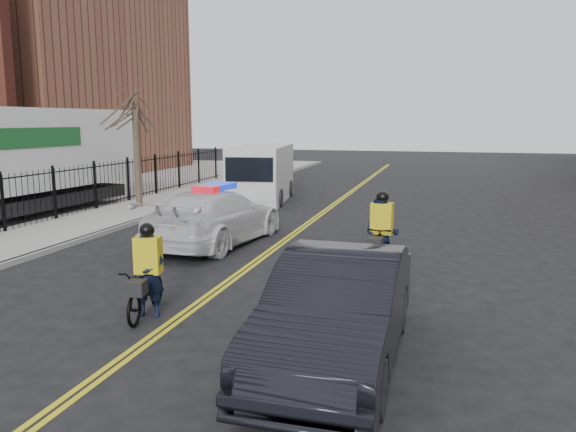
# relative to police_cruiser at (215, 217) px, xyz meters

# --- Properties ---
(ground) EXTENTS (120.00, 120.00, 0.00)m
(ground) POSITION_rel_police_cruiser_xyz_m (1.89, -4.70, -0.84)
(ground) COLOR black
(ground) RESTS_ON ground
(center_line_left) EXTENTS (0.10, 60.00, 0.01)m
(center_line_left) POSITION_rel_police_cruiser_xyz_m (1.81, 3.30, -0.83)
(center_line_left) COLOR gold
(center_line_left) RESTS_ON ground
(center_line_right) EXTENTS (0.10, 60.00, 0.01)m
(center_line_right) POSITION_rel_police_cruiser_xyz_m (1.97, 3.30, -0.83)
(center_line_right) COLOR gold
(center_line_right) RESTS_ON ground
(sidewalk) EXTENTS (3.00, 60.00, 0.15)m
(sidewalk) POSITION_rel_police_cruiser_xyz_m (-5.61, 3.30, -0.76)
(sidewalk) COLOR gray
(sidewalk) RESTS_ON ground
(curb) EXTENTS (0.20, 60.00, 0.15)m
(curb) POSITION_rel_police_cruiser_xyz_m (-4.11, 3.30, -0.76)
(curb) COLOR gray
(curb) RESTS_ON ground
(iron_fence) EXTENTS (0.12, 28.00, 2.00)m
(iron_fence) POSITION_rel_police_cruiser_xyz_m (-7.11, 3.30, 0.16)
(iron_fence) COLOR black
(iron_fence) RESTS_ON ground
(warehouse_far) EXTENTS (14.00, 18.00, 14.00)m
(warehouse_far) POSITION_rel_police_cruiser_xyz_m (-21.11, 19.30, 6.16)
(warehouse_far) COLOR brown
(warehouse_far) RESTS_ON ground
(street_tree) EXTENTS (3.20, 3.20, 4.80)m
(street_tree) POSITION_rel_police_cruiser_xyz_m (-5.71, 5.30, 2.70)
(street_tree) COLOR #3B2E23
(street_tree) RESTS_ON sidewalk
(police_cruiser) EXTENTS (2.87, 5.92, 1.82)m
(police_cruiser) POSITION_rel_police_cruiser_xyz_m (0.00, 0.00, 0.00)
(police_cruiser) COLOR silver
(police_cruiser) RESTS_ON ground
(dark_sedan) EXTENTS (1.84, 5.21, 1.71)m
(dark_sedan) POSITION_rel_police_cruiser_xyz_m (5.14, -7.36, 0.02)
(dark_sedan) COLOR black
(dark_sedan) RESTS_ON ground
(cargo_van) EXTENTS (3.08, 6.35, 2.55)m
(cargo_van) POSITION_rel_police_cruiser_xyz_m (-1.59, 9.14, 0.41)
(cargo_van) COLOR silver
(cargo_van) RESTS_ON ground
(cyclist_near) EXTENTS (0.97, 1.94, 1.82)m
(cyclist_near) POSITION_rel_police_cruiser_xyz_m (1.30, -6.26, -0.20)
(cyclist_near) COLOR black
(cyclist_near) RESTS_ON ground
(cyclist_far) EXTENTS (0.95, 2.02, 2.00)m
(cyclist_far) POSITION_rel_police_cruiser_xyz_m (5.16, -1.71, -0.05)
(cyclist_far) COLOR black
(cyclist_far) RESTS_ON ground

